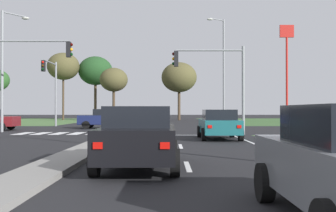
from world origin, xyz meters
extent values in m
plane|color=black|center=(0.00, 30.00, 0.00)|extent=(200.00, 200.00, 0.00)
cube|color=#385B2D|center=(25.50, 54.50, 0.00)|extent=(35.00, 35.00, 0.01)
cube|color=gray|center=(0.00, 11.00, 0.07)|extent=(1.20, 22.00, 0.14)
cube|color=gray|center=(0.00, 55.00, 0.07)|extent=(1.20, 36.00, 0.14)
cube|color=silver|center=(3.50, 9.51, 0.01)|extent=(0.14, 2.00, 0.01)
cube|color=silver|center=(3.50, 15.51, 0.01)|extent=(0.14, 2.00, 0.01)
cube|color=silver|center=(6.85, 12.00, 0.01)|extent=(0.14, 24.00, 0.01)
cube|color=silver|center=(3.80, 23.00, 0.01)|extent=(6.40, 0.50, 0.01)
cube|color=silver|center=(-6.40, 24.80, 0.01)|extent=(0.70, 2.80, 0.01)
cube|color=silver|center=(-5.25, 24.80, 0.01)|extent=(0.70, 2.80, 0.01)
cube|color=silver|center=(-4.10, 24.80, 0.01)|extent=(0.70, 2.80, 0.01)
cube|color=silver|center=(-2.95, 24.80, 0.01)|extent=(0.70, 2.80, 0.01)
cube|color=silver|center=(-1.80, 24.80, 0.01)|extent=(0.70, 2.80, 0.01)
cube|color=silver|center=(-0.65, 24.80, 0.01)|extent=(0.70, 2.80, 0.01)
cube|color=silver|center=(0.50, 24.80, 0.01)|extent=(0.70, 2.80, 0.01)
cube|color=silver|center=(1.65, 24.80, 0.01)|extent=(0.70, 2.80, 0.01)
cylinder|color=black|center=(-9.15, 29.73, 0.32)|extent=(0.64, 0.22, 0.64)
cylinder|color=black|center=(-9.15, 27.96, 0.32)|extent=(0.64, 0.22, 0.64)
cube|color=black|center=(2.21, 9.25, 0.70)|extent=(1.83, 4.38, 0.77)
cube|color=black|center=(2.21, 9.10, 1.35)|extent=(1.61, 2.02, 0.52)
cube|color=red|center=(1.52, 7.04, 0.78)|extent=(0.20, 0.04, 0.14)
cube|color=red|center=(2.91, 7.04, 0.78)|extent=(0.20, 0.04, 0.14)
cylinder|color=black|center=(1.30, 10.65, 0.32)|extent=(0.22, 0.64, 0.64)
cylinder|color=black|center=(3.13, 10.65, 0.32)|extent=(0.22, 0.64, 0.64)
cylinder|color=black|center=(1.30, 7.85, 0.32)|extent=(0.22, 0.64, 0.64)
cylinder|color=black|center=(3.13, 7.85, 0.32)|extent=(0.22, 0.64, 0.64)
cube|color=#19565B|center=(5.63, 19.73, 0.67)|extent=(1.81, 4.28, 0.70)
cube|color=black|center=(5.63, 19.58, 1.28)|extent=(1.60, 1.97, 0.52)
cube|color=red|center=(4.94, 17.57, 0.74)|extent=(0.20, 0.04, 0.14)
cube|color=red|center=(6.32, 17.57, 0.74)|extent=(0.20, 0.04, 0.14)
cylinder|color=black|center=(4.72, 21.10, 0.32)|extent=(0.22, 0.64, 0.64)
cylinder|color=black|center=(6.53, 21.10, 0.32)|extent=(0.22, 0.64, 0.64)
cylinder|color=black|center=(4.72, 18.36, 0.32)|extent=(0.22, 0.64, 0.64)
cylinder|color=black|center=(6.53, 18.36, 0.32)|extent=(0.22, 0.64, 0.64)
cylinder|color=black|center=(4.57, 5.36, 0.32)|extent=(0.22, 0.64, 0.64)
cube|color=#161E47|center=(-2.35, 32.20, 0.70)|extent=(4.13, 1.80, 0.76)
cube|color=black|center=(-2.20, 32.20, 1.34)|extent=(1.90, 1.59, 0.52)
cube|color=red|center=(-0.27, 31.52, 0.78)|extent=(0.04, 0.20, 0.14)
cube|color=red|center=(-0.27, 32.89, 0.78)|extent=(0.04, 0.20, 0.14)
cylinder|color=black|center=(-3.68, 31.30, 0.32)|extent=(0.64, 0.22, 0.64)
cylinder|color=black|center=(-3.68, 33.10, 0.32)|extent=(0.64, 0.22, 0.64)
cylinder|color=black|center=(-1.03, 31.30, 0.32)|extent=(0.64, 0.22, 0.64)
cylinder|color=black|center=(-1.03, 33.10, 0.32)|extent=(0.64, 0.22, 0.64)
cylinder|color=gray|center=(-7.60, 36.60, 3.02)|extent=(0.18, 0.18, 6.05)
cylinder|color=gray|center=(-7.60, 34.68, 5.80)|extent=(0.12, 3.83, 0.12)
cube|color=black|center=(-7.60, 32.77, 5.27)|extent=(0.32, 0.26, 0.95)
sphere|color=red|center=(-7.60, 32.61, 5.57)|extent=(0.20, 0.20, 0.20)
sphere|color=#3A2405|center=(-7.60, 32.61, 5.27)|extent=(0.20, 0.20, 0.20)
sphere|color=black|center=(-7.60, 32.61, 4.97)|extent=(0.20, 0.20, 0.20)
cylinder|color=gray|center=(-5.37, 23.40, 5.77)|extent=(4.46, 0.12, 0.12)
cube|color=black|center=(-3.14, 23.40, 5.25)|extent=(0.26, 0.32, 0.95)
sphere|color=#360503|center=(-2.98, 23.40, 5.55)|extent=(0.20, 0.20, 0.20)
sphere|color=orange|center=(-2.98, 23.40, 5.25)|extent=(0.20, 0.20, 0.20)
sphere|color=black|center=(-2.98, 23.40, 4.95)|extent=(0.20, 0.20, 0.20)
cylinder|color=gray|center=(7.60, 23.40, 2.72)|extent=(0.18, 0.18, 5.45)
cylinder|color=gray|center=(5.54, 23.40, 5.20)|extent=(4.12, 0.12, 0.12)
cube|color=black|center=(3.48, 23.40, 4.67)|extent=(0.26, 0.32, 0.95)
sphere|color=#360503|center=(3.32, 23.40, 4.97)|extent=(0.20, 0.20, 0.20)
sphere|color=orange|center=(3.32, 23.40, 4.67)|extent=(0.20, 0.20, 0.20)
sphere|color=black|center=(3.32, 23.40, 4.37)|extent=(0.20, 0.20, 0.20)
cylinder|color=gray|center=(-8.48, 26.42, 4.21)|extent=(0.20, 0.20, 8.41)
cylinder|color=gray|center=(-7.94, 27.18, 8.31)|extent=(1.15, 1.56, 0.10)
ellipsoid|color=#B2B2A8|center=(-7.41, 27.93, 8.21)|extent=(0.56, 0.28, 0.20)
cylinder|color=gray|center=(8.48, 38.28, 5.22)|extent=(0.20, 0.20, 10.44)
cylinder|color=gray|center=(7.73, 37.75, 10.34)|extent=(1.54, 1.13, 0.10)
ellipsoid|color=#B2B2A8|center=(6.99, 37.23, 10.24)|extent=(0.56, 0.28, 0.20)
cylinder|color=red|center=(18.37, 50.71, 5.47)|extent=(0.28, 0.28, 10.94)
cube|color=red|center=(18.37, 50.71, 11.74)|extent=(1.80, 0.30, 1.60)
torus|color=yellow|center=(17.97, 50.88, 11.74)|extent=(0.96, 0.16, 0.96)
torus|color=yellow|center=(18.76, 50.88, 11.74)|extent=(0.96, 0.16, 0.96)
cylinder|color=#423323|center=(-13.09, 60.32, 3.45)|extent=(0.30, 0.30, 6.89)
ellipsoid|color=#4C4728|center=(-13.09, 60.32, 8.24)|extent=(4.89, 4.89, 4.16)
cylinder|color=#423323|center=(-8.47, 62.06, 3.13)|extent=(0.42, 0.42, 6.27)
ellipsoid|color=#1E421E|center=(-8.47, 62.06, 7.73)|extent=(5.32, 5.32, 4.52)
cylinder|color=#423323|center=(-4.89, 56.94, 2.41)|extent=(0.39, 0.39, 4.81)
ellipsoid|color=#4C4728|center=(-4.89, 56.94, 5.93)|extent=(4.06, 4.06, 3.45)
cylinder|color=#423323|center=(4.65, 59.42, 2.51)|extent=(0.42, 0.42, 5.02)
ellipsoid|color=#4C4728|center=(4.65, 59.42, 6.49)|extent=(5.33, 5.33, 4.53)
camera|label=1|loc=(2.97, -1.29, 1.51)|focal=43.06mm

